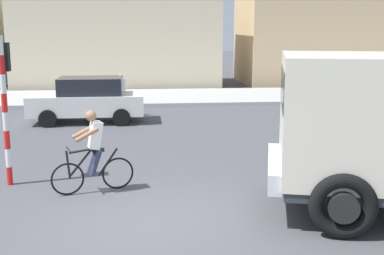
# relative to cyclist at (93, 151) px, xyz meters

# --- Properties ---
(ground_plane) EXTENTS (120.00, 120.00, 0.00)m
(ground_plane) POSITION_rel_cyclist_xyz_m (0.94, -1.88, -0.86)
(ground_plane) COLOR #4C4C51
(sidewalk_far) EXTENTS (80.00, 5.00, 0.16)m
(sidewalk_far) POSITION_rel_cyclist_xyz_m (0.94, 13.52, -0.78)
(sidewalk_far) COLOR #ADADA8
(sidewalk_far) RESTS_ON ground
(cyclist) EXTENTS (1.66, 0.68, 1.72)m
(cyclist) POSITION_rel_cyclist_xyz_m (0.00, 0.00, 0.00)
(cyclist) COLOR black
(cyclist) RESTS_ON ground
(traffic_light_pole) EXTENTS (0.24, 0.43, 3.20)m
(traffic_light_pole) POSITION_rel_cyclist_xyz_m (-1.87, 0.75, 1.20)
(traffic_light_pole) COLOR red
(traffic_light_pole) RESTS_ON ground
(car_red_near) EXTENTS (4.00, 1.89, 1.60)m
(car_red_near) POSITION_rel_cyclist_xyz_m (-0.90, 7.91, -0.05)
(car_red_near) COLOR white
(car_red_near) RESTS_ON ground
(pedestrian_near_kerb) EXTENTS (0.34, 0.22, 1.62)m
(pedestrian_near_kerb) POSITION_rel_cyclist_xyz_m (0.23, 8.96, -0.02)
(pedestrian_near_kerb) COLOR #2D334C
(pedestrian_near_kerb) RESTS_ON ground
(building_mid_block) EXTENTS (11.31, 5.33, 5.35)m
(building_mid_block) POSITION_rel_cyclist_xyz_m (-0.28, 19.04, 1.82)
(building_mid_block) COLOR beige
(building_mid_block) RESTS_ON ground
(building_corner_right) EXTENTS (9.73, 6.11, 6.56)m
(building_corner_right) POSITION_rel_cyclist_xyz_m (11.76, 19.75, 2.42)
(building_corner_right) COLOR #D1B284
(building_corner_right) RESTS_ON ground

